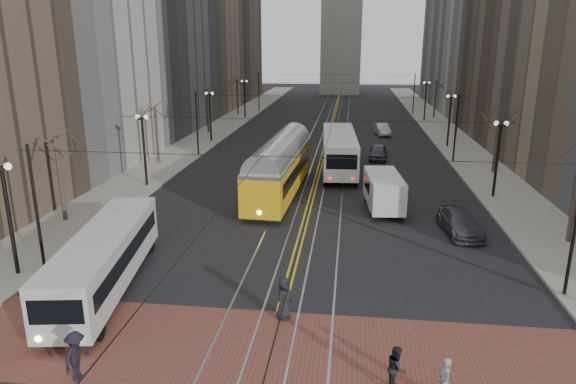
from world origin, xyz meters
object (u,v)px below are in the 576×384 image
(sedan_parked, at_px, (460,222))
(pedestrian_d, at_px, (76,356))
(sedan_grey, at_px, (378,152))
(pedestrian_c, at_px, (396,368))
(transit_bus, at_px, (106,261))
(rear_bus, at_px, (339,152))
(streetcar, at_px, (280,172))
(pedestrian_b, at_px, (444,381))
(sedan_silver, at_px, (382,129))
(cargo_van, at_px, (383,193))
(pedestrian_a, at_px, (284,298))

(sedan_parked, relative_size, pedestrian_d, 2.66)
(sedan_grey, relative_size, pedestrian_c, 2.70)
(transit_bus, xyz_separation_m, rear_bus, (10.34, 25.24, 0.29))
(sedan_grey, bearing_deg, pedestrian_d, -103.34)
(streetcar, xyz_separation_m, rear_bus, (4.30, 8.31, -0.03))
(sedan_parked, bearing_deg, pedestrian_b, -108.88)
(transit_bus, xyz_separation_m, sedan_grey, (14.16, 30.50, -0.69))
(streetcar, height_order, sedan_silver, streetcar)
(rear_bus, height_order, cargo_van, rear_bus)
(transit_bus, relative_size, pedestrian_c, 7.10)
(sedan_parked, xyz_separation_m, pedestrian_d, (-16.07, -16.50, 0.22))
(sedan_silver, xyz_separation_m, pedestrian_d, (-13.17, -51.67, 0.21))
(transit_bus, bearing_deg, cargo_van, 36.46)
(transit_bus, xyz_separation_m, streetcar, (6.04, 16.93, 0.32))
(sedan_parked, xyz_separation_m, pedestrian_a, (-9.47, -11.50, 0.24))
(transit_bus, bearing_deg, sedan_grey, 56.43)
(transit_bus, bearing_deg, pedestrian_d, -80.89)
(sedan_silver, xyz_separation_m, pedestrian_b, (-0.73, -51.42, 0.12))
(pedestrian_a, xyz_separation_m, pedestrian_b, (5.84, -4.74, -0.12))
(transit_bus, relative_size, sedan_silver, 2.61)
(streetcar, relative_size, sedan_parked, 3.03)
(transit_bus, distance_m, pedestrian_a, 8.95)
(cargo_van, distance_m, sedan_grey, 16.69)
(pedestrian_b, bearing_deg, pedestrian_a, -137.26)
(pedestrian_c, bearing_deg, rear_bus, 8.41)
(pedestrian_b, xyz_separation_m, pedestrian_c, (-1.47, 0.59, -0.02))
(cargo_van, bearing_deg, pedestrian_c, -96.98)
(streetcar, bearing_deg, sedan_parked, -27.81)
(pedestrian_b, relative_size, pedestrian_c, 1.03)
(sedan_silver, height_order, sedan_parked, sedan_silver)
(sedan_grey, bearing_deg, streetcar, -116.39)
(pedestrian_d, bearing_deg, transit_bus, 24.57)
(pedestrian_b, bearing_deg, pedestrian_c, -120.07)
(pedestrian_d, bearing_deg, pedestrian_a, -46.05)
(pedestrian_d, bearing_deg, streetcar, -2.50)
(streetcar, distance_m, cargo_van, 8.34)
(sedan_silver, relative_size, pedestrian_d, 2.38)
(pedestrian_c, bearing_deg, pedestrian_b, -108.59)
(sedan_parked, distance_m, pedestrian_d, 23.03)
(rear_bus, distance_m, cargo_van, 11.93)
(pedestrian_b, height_order, pedestrian_d, pedestrian_d)
(rear_bus, bearing_deg, transit_bus, -115.58)
(transit_bus, distance_m, sedan_parked, 20.69)
(streetcar, relative_size, pedestrian_b, 9.00)
(sedan_grey, relative_size, pedestrian_d, 2.35)
(sedan_silver, height_order, pedestrian_d, pedestrian_d)
(pedestrian_b, bearing_deg, pedestrian_d, -97.01)
(streetcar, distance_m, pedestrian_a, 18.89)
(cargo_van, xyz_separation_m, sedan_grey, (0.40, 16.67, -0.53))
(sedan_grey, xyz_separation_m, sedan_parked, (4.07, -20.75, -0.03))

